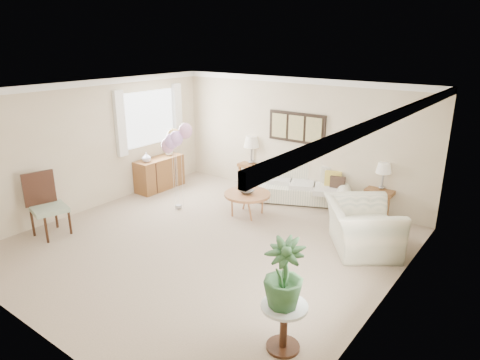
{
  "coord_description": "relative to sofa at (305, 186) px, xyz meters",
  "views": [
    {
      "loc": [
        4.44,
        -4.98,
        3.37
      ],
      "look_at": [
        0.26,
        0.6,
        1.05
      ],
      "focal_mm": 32.0,
      "sensor_mm": 36.0,
      "label": 1
    }
  ],
  "objects": [
    {
      "name": "ground_plane",
      "position": [
        -0.32,
        -2.86,
        -0.31
      ],
      "size": [
        6.0,
        6.0,
        0.0
      ],
      "primitive_type": "plane",
      "color": "tan"
    },
    {
      "name": "room_shell",
      "position": [
        -0.43,
        -2.77,
        1.31
      ],
      "size": [
        6.04,
        6.04,
        2.6
      ],
      "color": "beige",
      "rests_on": "ground"
    },
    {
      "name": "wall_art_triptych",
      "position": [
        -0.32,
        0.1,
        1.24
      ],
      "size": [
        1.35,
        0.06,
        0.65
      ],
      "color": "black",
      "rests_on": "ground"
    },
    {
      "name": "sofa",
      "position": [
        0.0,
        0.0,
        0.0
      ],
      "size": [
        2.45,
        1.55,
        0.79
      ],
      "color": "#F2ECCE",
      "rests_on": "ground"
    },
    {
      "name": "end_table_left",
      "position": [
        -1.48,
        0.08,
        0.16
      ],
      "size": [
        0.52,
        0.47,
        0.56
      ],
      "color": "brown",
      "rests_on": "ground"
    },
    {
      "name": "end_table_right",
      "position": [
        1.63,
        0.09,
        0.17
      ],
      "size": [
        0.53,
        0.49,
        0.58
      ],
      "color": "brown",
      "rests_on": "ground"
    },
    {
      "name": "lamp_left",
      "position": [
        -1.48,
        0.08,
        0.75
      ],
      "size": [
        0.37,
        0.37,
        0.65
      ],
      "color": "gray",
      "rests_on": "end_table_left"
    },
    {
      "name": "lamp_right",
      "position": [
        1.63,
        0.09,
        0.68
      ],
      "size": [
        0.3,
        0.3,
        0.53
      ],
      "color": "gray",
      "rests_on": "end_table_right"
    },
    {
      "name": "coffee_table",
      "position": [
        -0.51,
        -1.43,
        0.11
      ],
      "size": [
        0.92,
        0.92,
        0.46
      ],
      "color": "#9F6844",
      "rests_on": "ground"
    },
    {
      "name": "decor_bowl",
      "position": [
        -0.51,
        -1.45,
        0.18
      ],
      "size": [
        0.3,
        0.3,
        0.07
      ],
      "primitive_type": "imported",
      "rotation": [
        0.0,
        0.0,
        -0.12
      ],
      "color": "#2C2823",
      "rests_on": "coffee_table"
    },
    {
      "name": "armchair",
      "position": [
        1.86,
        -1.47,
        0.09
      ],
      "size": [
        1.62,
        1.65,
        0.81
      ],
      "primitive_type": "imported",
      "rotation": [
        0.0,
        0.0,
        2.21
      ],
      "color": "#F2ECCE",
      "rests_on": "ground"
    },
    {
      "name": "side_table",
      "position": [
        2.09,
        -4.32,
        0.12
      ],
      "size": [
        0.53,
        0.53,
        0.57
      ],
      "color": "silver",
      "rests_on": "ground"
    },
    {
      "name": "potted_plant",
      "position": [
        2.08,
        -4.34,
        0.66
      ],
      "size": [
        0.49,
        0.49,
        0.79
      ],
      "primitive_type": "imported",
      "rotation": [
        0.0,
        0.0,
        0.11
      ],
      "color": "#29532B",
      "rests_on": "side_table"
    },
    {
      "name": "accent_chair",
      "position": [
        -2.86,
        -4.26,
        0.28
      ],
      "size": [
        0.68,
        0.68,
        1.14
      ],
      "color": "gray",
      "rests_on": "ground"
    },
    {
      "name": "credenza",
      "position": [
        -3.08,
        -1.36,
        0.06
      ],
      "size": [
        0.46,
        1.2,
        0.74
      ],
      "color": "brown",
      "rests_on": "ground"
    },
    {
      "name": "vase_white",
      "position": [
        -3.06,
        -1.74,
        0.53
      ],
      "size": [
        0.26,
        0.26,
        0.21
      ],
      "primitive_type": "imported",
      "rotation": [
        0.0,
        0.0,
        0.37
      ],
      "color": "silver",
      "rests_on": "credenza"
    },
    {
      "name": "vase_sage",
      "position": [
        -3.06,
        -1.05,
        0.52
      ],
      "size": [
        0.21,
        0.21,
        0.18
      ],
      "primitive_type": "imported",
      "rotation": [
        0.0,
        0.0,
        -0.21
      ],
      "color": "beige",
      "rests_on": "credenza"
    },
    {
      "name": "balloon_cluster",
      "position": [
        -1.86,
        -2.01,
        1.16
      ],
      "size": [
        0.59,
        0.47,
        1.8
      ],
      "color": "gray",
      "rests_on": "ground"
    }
  ]
}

